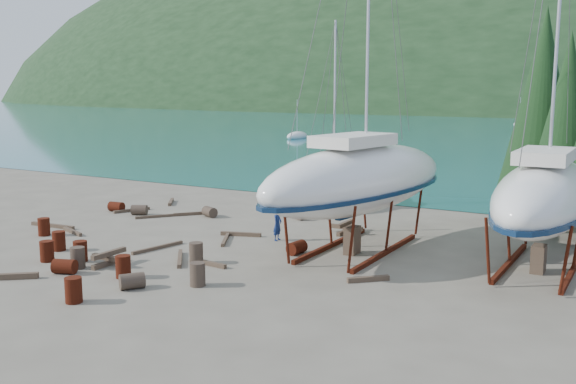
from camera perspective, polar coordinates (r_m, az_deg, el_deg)
The scene contains 44 objects.
ground at distance 28.85m, azimuth -6.17°, elevation -5.36°, with size 600.00×600.00×0.00m, color #60584C.
far_house_left at distance 225.86m, azimuth 10.60°, elevation 7.87°, with size 6.60×5.60×5.60m.
far_house_center at distance 215.59m, azimuth 20.73°, elevation 7.39°, with size 6.60×5.60×5.60m.
cypress_near_right at distance 34.68m, azimuth 23.52°, elevation 6.06°, with size 3.60×3.60×10.00m.
cypress_back_left at distance 36.85m, azimuth 21.66°, elevation 7.66°, with size 4.14×4.14×11.50m.
moored_boat_left at distance 94.96m, azimuth 0.82°, elevation 5.00°, with size 2.00×5.00×6.05m.
moored_boat_far at distance 134.86m, azimuth 19.87°, elevation 5.68°, with size 2.00×5.00×6.05m.
large_sailboat_near at distance 28.51m, azimuth 6.34°, elevation 1.22°, with size 5.74×13.44×20.49m.
large_sailboat_far at distance 27.42m, azimuth 21.86°, elevation -0.23°, with size 3.56×11.84×18.66m.
small_sailboat_shore at distance 39.93m, azimuth 3.86°, elevation 1.44°, with size 2.50×7.16×11.32m.
worker at distance 30.76m, azimuth -0.94°, elevation -2.91°, with size 0.57×0.37×1.56m, color navy.
drum_0 at distance 28.97m, azimuth -20.64°, elevation -4.95°, with size 0.58×0.58×0.88m, color #54160E.
drum_1 at distance 24.20m, azimuth -13.69°, elevation -7.70°, with size 0.58×0.58×0.88m, color #2D2823.
drum_2 at distance 39.45m, azimuth -15.01°, elevation -1.27°, with size 0.58×0.58×0.88m, color #54160E.
drum_3 at distance 25.62m, azimuth -14.44°, elevation -6.44°, with size 0.58×0.58×0.88m, color #54160E.
drum_5 at distance 27.11m, azimuth -8.17°, elevation -5.38°, with size 0.58×0.58×0.88m, color #2D2823.
drum_6 at distance 28.35m, azimuth 0.78°, elevation -4.96°, with size 0.58×0.58×0.88m, color #54160E.
drum_7 at distance 23.20m, azimuth -18.53°, elevation -8.27°, with size 0.58×0.58×0.88m, color #54160E.
drum_8 at distance 34.08m, azimuth -20.87°, elevation -2.91°, with size 0.58×0.58×0.88m, color #54160E.
drum_9 at distance 36.77m, azimuth -6.98°, elevation -1.76°, with size 0.58×0.58×0.88m, color #2D2823.
drum_10 at distance 28.50m, azimuth -17.97°, elevation -5.03°, with size 0.58×0.58×0.88m, color #54160E.
drum_11 at distance 35.83m, azimuth 1.45°, elevation -1.99°, with size 0.58×0.58×0.88m, color #2D2823.
drum_12 at distance 26.88m, azimuth -19.25°, elevation -6.27°, with size 0.58×0.58×0.88m, color #54160E.
drum_13 at distance 30.70m, azimuth -19.70°, elevation -4.12°, with size 0.58×0.58×0.88m, color #54160E.
drum_15 at distance 38.08m, azimuth -13.07°, elevation -1.56°, with size 0.58×0.58×0.88m, color #2D2823.
drum_16 at distance 27.44m, azimuth -18.19°, elevation -5.58°, with size 0.58×0.58×0.88m, color #2D2823.
drum_17 at distance 24.06m, azimuth -8.04°, elevation -7.26°, with size 0.58×0.58×0.88m, color #2D2823.
timber_0 at distance 39.96m, azimuth -0.21°, elevation -1.14°, with size 0.14×2.30×0.14m, color brown.
timber_1 at distance 24.63m, azimuth 7.14°, elevation -7.68°, with size 0.19×1.66×0.19m, color brown.
timber_2 at distance 41.53m, azimuth -10.36°, elevation -0.87°, with size 0.19×2.05×0.19m, color brown.
timber_3 at distance 29.83m, azimuth -11.51°, elevation -4.86°, with size 0.15×2.82×0.15m, color brown.
timber_4 at distance 37.44m, azimuth -8.71°, elevation -1.92°, with size 0.17×1.88×0.17m, color brown.
timber_5 at distance 27.74m, azimuth -9.59°, elevation -5.85°, with size 0.16×2.58×0.16m, color brown.
timber_6 at distance 36.38m, azimuth 0.25°, elevation -2.12°, with size 0.19×1.81×0.19m, color brown.
timber_7 at distance 26.82m, azimuth -7.09°, elevation -6.30°, with size 0.17×1.87×0.17m, color brown.
timber_8 at distance 31.90m, azimuth -4.21°, elevation -3.75°, with size 0.19×2.06×0.19m, color brown.
timber_9 at distance 38.58m, azimuth -0.52°, elevation -1.51°, with size 0.15×2.51×0.15m, color brown.
timber_11 at distance 30.87m, azimuth -5.59°, elevation -4.24°, with size 0.15×2.33×0.15m, color brown.
timber_12 at distance 34.21m, azimuth -18.60°, elevation -3.35°, with size 0.17×2.04×0.17m, color brown.
timber_14 at distance 35.99m, azimuth -20.19°, elevation -2.82°, with size 0.18×2.88×0.18m, color brown.
timber_15 at distance 37.16m, azimuth -11.08°, elevation -2.09°, with size 0.15×3.09×0.15m, color brown.
timber_17 at distance 39.25m, azimuth -13.71°, elevation -1.58°, with size 0.16×2.23×0.16m, color brown.
timber_pile_fore at distance 27.57m, azimuth -15.62°, elevation -5.69°, with size 1.80×1.80×0.60m.
timber_pile_aft at distance 32.52m, azimuth 5.18°, elevation -3.15°, with size 1.80×1.80×0.60m.
Camera 1 is at (16.70, -22.40, 7.18)m, focal length 40.00 mm.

